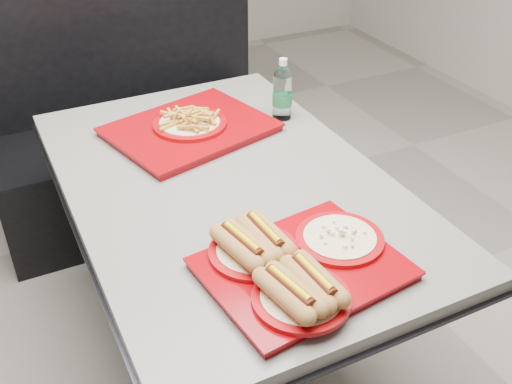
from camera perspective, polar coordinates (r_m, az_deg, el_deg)
name	(u,v)px	position (r m, az deg, el deg)	size (l,w,h in m)	color
ground	(233,353)	(2.27, -2.24, -15.04)	(6.00, 6.00, 0.00)	gray
diner_table	(229,225)	(1.88, -2.63, -3.12)	(0.92, 1.42, 0.75)	black
booth_bench	(134,131)	(2.86, -11.54, 5.74)	(1.30, 0.57, 1.35)	black
tray_near	(295,263)	(1.42, 3.76, -6.80)	(0.49, 0.42, 0.10)	#850309
tray_far	(190,126)	(2.04, -6.32, 6.30)	(0.59, 0.51, 0.10)	#850309
water_bottle	(282,93)	(2.11, 2.53, 9.41)	(0.07, 0.07, 0.22)	silver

